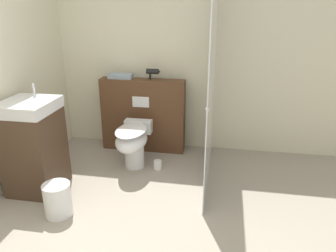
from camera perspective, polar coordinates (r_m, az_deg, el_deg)
The scene contains 9 objects.
wall_back at distance 4.41m, azimuth -0.99°, elevation 12.10°, with size 8.00×0.06×2.50m.
partition_panel at distance 4.41m, azimuth -4.35°, elevation 1.90°, with size 1.12×0.21×0.98m.
shower_glass at distance 3.54m, azimuth 7.69°, elevation 7.26°, with size 0.04×1.59×2.19m.
toilet at distance 3.94m, azimuth -6.13°, elevation -2.74°, with size 0.36×0.67×0.53m.
sink_vanity at distance 3.71m, azimuth -22.32°, elevation -3.26°, with size 0.51×0.55×1.13m.
hair_drier at distance 4.24m, azimuth -2.62°, elevation 9.42°, with size 0.19×0.07×0.14m.
folded_towel at distance 4.37m, azimuth -8.23°, elevation 8.61°, with size 0.31×0.16×0.06m.
spare_toilet_roll at distance 4.02m, azimuth -1.81°, elevation -6.77°, with size 0.10×0.10×0.11m.
waste_bin at distance 3.33m, azimuth -18.65°, elevation -12.08°, with size 0.26×0.26×0.33m.
Camera 1 is at (0.84, -1.91, 1.90)m, focal length 35.00 mm.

